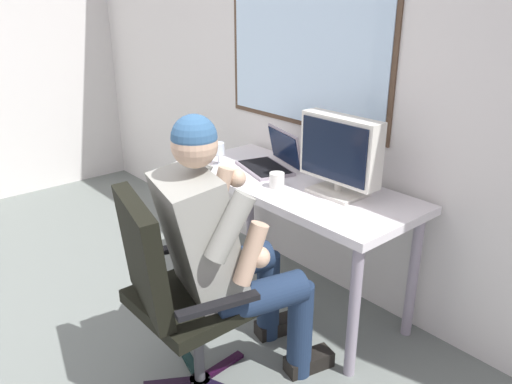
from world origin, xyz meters
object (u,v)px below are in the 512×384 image
(person_seated, at_px, (226,248))
(desk, at_px, (293,196))
(wine_glass, at_px, (218,150))
(coffee_mug, at_px, (277,180))
(office_chair, at_px, (172,284))
(crt_monitor, at_px, (340,152))
(laptop, at_px, (274,159))

(person_seated, bearing_deg, desk, 111.38)
(wine_glass, bearing_deg, coffee_mug, 1.12)
(office_chair, distance_m, coffee_mug, 0.85)
(person_seated, relative_size, wine_glass, 9.47)
(crt_monitor, relative_size, laptop, 1.07)
(office_chair, bearing_deg, wine_glass, 132.34)
(desk, bearing_deg, person_seated, -68.62)
(desk, bearing_deg, coffee_mug, -88.08)
(person_seated, bearing_deg, coffee_mug, 115.40)
(person_seated, xyz_separation_m, crt_monitor, (0.01, 0.72, 0.30))
(desk, height_order, person_seated, person_seated)
(desk, height_order, wine_glass, wine_glass)
(laptop, bearing_deg, person_seated, -56.07)
(person_seated, relative_size, crt_monitor, 2.87)
(wine_glass, distance_m, coffee_mug, 0.51)
(person_seated, xyz_separation_m, wine_glass, (-0.77, 0.54, 0.17))
(desk, height_order, coffee_mug, coffee_mug)
(desk, height_order, office_chair, office_chair)
(office_chair, height_order, crt_monitor, crt_monitor)
(desk, bearing_deg, wine_glass, -164.85)
(crt_monitor, bearing_deg, wine_glass, -166.61)
(office_chair, bearing_deg, person_seated, 77.69)
(laptop, relative_size, wine_glass, 3.07)
(coffee_mug, bearing_deg, desk, 91.92)
(laptop, distance_m, wine_glass, 0.34)
(crt_monitor, bearing_deg, office_chair, -94.01)
(wine_glass, bearing_deg, office_chair, -47.66)
(office_chair, xyz_separation_m, crt_monitor, (0.07, 0.97, 0.41))
(office_chair, xyz_separation_m, coffee_mug, (-0.21, 0.80, 0.23))
(laptop, bearing_deg, office_chair, -65.78)
(person_seated, bearing_deg, wine_glass, 145.11)
(crt_monitor, xyz_separation_m, laptop, (-0.52, 0.02, -0.17))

